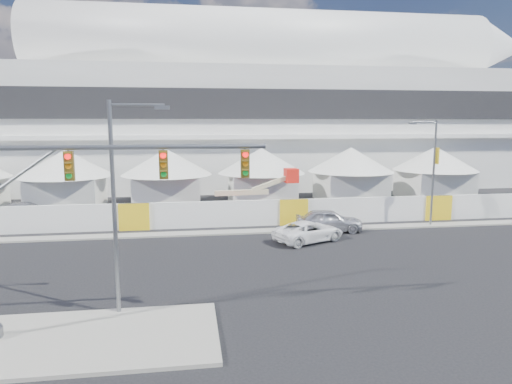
{
  "coord_description": "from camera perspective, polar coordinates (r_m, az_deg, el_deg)",
  "views": [
    {
      "loc": [
        -1.95,
        -19.33,
        7.92
      ],
      "look_at": [
        2.4,
        10.0,
        3.33
      ],
      "focal_mm": 32.0,
      "sensor_mm": 36.0,
      "label": 1
    }
  ],
  "objects": [
    {
      "name": "ground",
      "position": [
        20.99,
        -2.54,
        -13.39
      ],
      "size": [
        160.0,
        160.0,
        0.0
      ],
      "primitive_type": "plane",
      "color": "black",
      "rests_on": "ground"
    },
    {
      "name": "median_island",
      "position": [
        18.57,
        -21.11,
        -16.83
      ],
      "size": [
        10.0,
        5.0,
        0.15
      ],
      "primitive_type": "cube",
      "color": "gray",
      "rests_on": "ground"
    },
    {
      "name": "far_curb",
      "position": [
        39.46,
        25.64,
        -3.58
      ],
      "size": [
        80.0,
        1.2,
        0.12
      ],
      "primitive_type": "cube",
      "color": "gray",
      "rests_on": "ground"
    },
    {
      "name": "stadium",
      "position": [
        61.78,
        1.52,
        10.21
      ],
      "size": [
        80.0,
        24.8,
        21.98
      ],
      "color": "silver",
      "rests_on": "ground"
    },
    {
      "name": "tent_row",
      "position": [
        43.67,
        -5.17,
        2.48
      ],
      "size": [
        53.4,
        8.4,
        5.4
      ],
      "color": "silver",
      "rests_on": "ground"
    },
    {
      "name": "hoarding_fence",
      "position": [
        35.44,
        4.7,
        -2.5
      ],
      "size": [
        70.0,
        0.25,
        2.0
      ],
      "primitive_type": "cube",
      "color": "white",
      "rests_on": "ground"
    },
    {
      "name": "sedan_silver",
      "position": [
        33.6,
        9.08,
        -3.51
      ],
      "size": [
        2.57,
        5.06,
        1.65
      ],
      "primitive_type": "imported",
      "rotation": [
        0.0,
        0.0,
        1.44
      ],
      "color": "silver",
      "rests_on": "ground"
    },
    {
      "name": "pickup_curb",
      "position": [
        30.7,
        6.61,
        -4.9
      ],
      "size": [
        4.14,
        5.44,
        1.37
      ],
      "primitive_type": "imported",
      "rotation": [
        0.0,
        0.0,
        2.0
      ],
      "color": "white",
      "rests_on": "ground"
    },
    {
      "name": "lot_car_c",
      "position": [
        41.43,
        -26.69,
        -2.14
      ],
      "size": [
        3.17,
        5.4,
        1.47
      ],
      "primitive_type": "imported",
      "rotation": [
        0.0,
        0.0,
        1.8
      ],
      "color": "#B1B0B5",
      "rests_on": "ground"
    },
    {
      "name": "traffic_mast",
      "position": [
        17.9,
        -24.89,
        -3.04
      ],
      "size": [
        10.45,
        0.76,
        7.85
      ],
      "color": "slate",
      "rests_on": "median_island"
    },
    {
      "name": "streetlight_median",
      "position": [
        18.95,
        -16.72,
        -0.17
      ],
      "size": [
        2.38,
        0.24,
        8.61
      ],
      "color": "gray",
      "rests_on": "median_island"
    },
    {
      "name": "streetlight_curb",
      "position": [
        36.75,
        21.11,
        3.16
      ],
      "size": [
        2.39,
        0.54,
        8.07
      ],
      "color": "slate",
      "rests_on": "ground"
    },
    {
      "name": "boom_lift",
      "position": [
        36.62,
        -2.69,
        -1.93
      ],
      "size": [
        8.2,
        2.14,
        4.13
      ],
      "rotation": [
        0.0,
        0.0,
        0.07
      ],
      "color": "red",
      "rests_on": "ground"
    }
  ]
}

